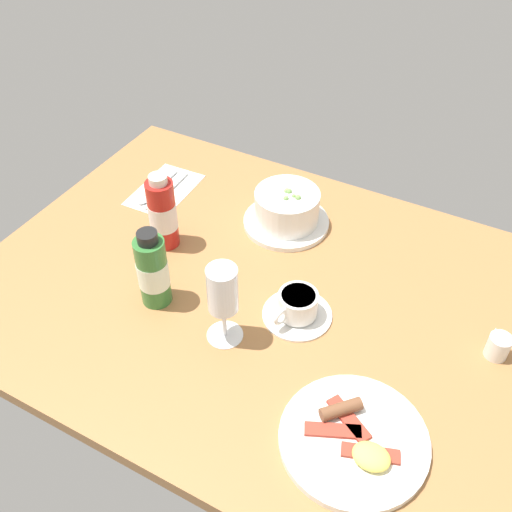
% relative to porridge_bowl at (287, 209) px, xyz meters
% --- Properties ---
extents(ground_plane, '(1.10, 0.84, 0.03)m').
position_rel_porridge_bowl_xyz_m(ground_plane, '(-0.03, 0.21, -0.06)').
color(ground_plane, '#9E6B3D').
extents(porridge_bowl, '(0.19, 0.19, 0.09)m').
position_rel_porridge_bowl_xyz_m(porridge_bowl, '(0.00, 0.00, 0.00)').
color(porridge_bowl, white).
rests_on(porridge_bowl, ground_plane).
extents(cutlery_setting, '(0.13, 0.19, 0.01)m').
position_rel_porridge_bowl_xyz_m(cutlery_setting, '(0.32, 0.03, -0.04)').
color(cutlery_setting, white).
rests_on(cutlery_setting, ground_plane).
extents(coffee_cup, '(0.13, 0.13, 0.06)m').
position_rel_porridge_bowl_xyz_m(coffee_cup, '(-0.14, 0.24, -0.02)').
color(coffee_cup, white).
rests_on(coffee_cup, ground_plane).
extents(creamer_jug, '(0.04, 0.05, 0.05)m').
position_rel_porridge_bowl_xyz_m(creamer_jug, '(-0.49, 0.15, -0.02)').
color(creamer_jug, white).
rests_on(creamer_jug, ground_plane).
extents(wine_glass, '(0.07, 0.07, 0.17)m').
position_rel_porridge_bowl_xyz_m(wine_glass, '(-0.04, 0.34, 0.07)').
color(wine_glass, white).
rests_on(wine_glass, ground_plane).
extents(sauce_bottle_red, '(0.06, 0.06, 0.18)m').
position_rel_porridge_bowl_xyz_m(sauce_bottle_red, '(0.20, 0.18, 0.04)').
color(sauce_bottle_red, '#B21E19').
rests_on(sauce_bottle_red, ground_plane).
extents(sauce_bottle_green, '(0.06, 0.06, 0.17)m').
position_rel_porridge_bowl_xyz_m(sauce_bottle_green, '(0.12, 0.33, 0.03)').
color(sauce_bottle_green, '#337233').
rests_on(sauce_bottle_green, ground_plane).
extents(breakfast_plate, '(0.24, 0.24, 0.04)m').
position_rel_porridge_bowl_xyz_m(breakfast_plate, '(-0.33, 0.44, -0.03)').
color(breakfast_plate, white).
rests_on(breakfast_plate, ground_plane).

